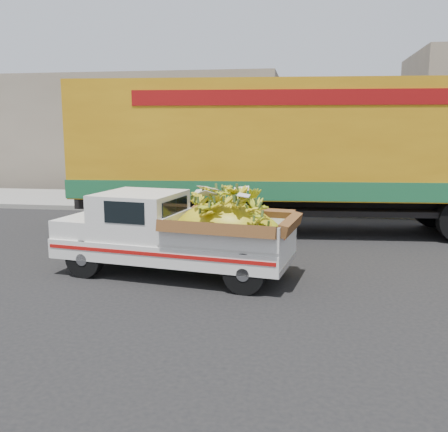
# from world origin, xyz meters

# --- Properties ---
(ground) EXTENTS (100.00, 100.00, 0.00)m
(ground) POSITION_xyz_m (0.00, 0.00, 0.00)
(ground) COLOR black
(ground) RESTS_ON ground
(curb) EXTENTS (60.00, 0.25, 0.15)m
(curb) POSITION_xyz_m (0.00, 6.97, 0.07)
(curb) COLOR gray
(curb) RESTS_ON ground
(sidewalk) EXTENTS (60.00, 4.00, 0.14)m
(sidewalk) POSITION_xyz_m (0.00, 9.07, 0.07)
(sidewalk) COLOR gray
(sidewalk) RESTS_ON ground
(building_left) EXTENTS (18.00, 6.00, 5.00)m
(building_left) POSITION_xyz_m (-8.00, 14.97, 2.50)
(building_left) COLOR gray
(building_left) RESTS_ON ground
(pickup_truck) EXTENTS (4.45, 2.21, 1.49)m
(pickup_truck) POSITION_xyz_m (0.24, 0.15, 0.80)
(pickup_truck) COLOR black
(pickup_truck) RESTS_ON ground
(semi_trailer) EXTENTS (12.04, 3.43, 3.80)m
(semi_trailer) POSITION_xyz_m (2.36, 4.52, 2.12)
(semi_trailer) COLOR black
(semi_trailer) RESTS_ON ground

